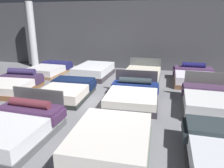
{
  "coord_description": "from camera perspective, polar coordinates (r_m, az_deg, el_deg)",
  "views": [
    {
      "loc": [
        2.01,
        -6.52,
        2.62
      ],
      "look_at": [
        0.35,
        0.27,
        0.47
      ],
      "focal_mm": 34.08,
      "sensor_mm": 36.0,
      "label": 1
    }
  ],
  "objects": [
    {
      "name": "bed_9",
      "position": [
        10.04,
        -4.88,
        3.49
      ],
      "size": [
        1.58,
        2.2,
        0.54
      ],
      "rotation": [
        0.0,
        0.0,
        -0.05
      ],
      "color": "#342E35",
      "rests_on": "ground_plane"
    },
    {
      "name": "bed_4",
      "position": [
        8.82,
        -24.87,
        -0.13
      ],
      "size": [
        1.65,
        2.04,
        0.74
      ],
      "rotation": [
        0.0,
        0.0,
        0.05
      ],
      "color": "brown",
      "rests_on": "ground_plane"
    },
    {
      "name": "showroom_back_wall",
      "position": [
        11.54,
        3.78,
        12.75
      ],
      "size": [
        18.0,
        0.06,
        3.5
      ],
      "primitive_type": "cube",
      "color": "#47474C",
      "rests_on": "ground_plane"
    },
    {
      "name": "ground_plane",
      "position": [
        7.31,
        -3.15,
        -3.99
      ],
      "size": [
        18.0,
        18.0,
        0.02
      ],
      "primitive_type": "cube",
      "color": "slate"
    },
    {
      "name": "bed_10",
      "position": [
        9.56,
        8.03,
        2.4
      ],
      "size": [
        1.64,
        2.19,
        0.8
      ],
      "rotation": [
        0.0,
        0.0,
        -0.04
      ],
      "color": "#575A5A",
      "rests_on": "ground_plane"
    },
    {
      "name": "bed_8",
      "position": [
        10.96,
        -16.3,
        3.77
      ],
      "size": [
        1.59,
        2.2,
        0.49
      ],
      "rotation": [
        0.0,
        0.0,
        -0.05
      ],
      "color": "#926E4F",
      "rests_on": "ground_plane"
    },
    {
      "name": "bed_6",
      "position": [
        6.96,
        5.6,
        -3.08
      ],
      "size": [
        1.68,
        2.15,
        0.85
      ],
      "rotation": [
        0.0,
        0.0,
        0.03
      ],
      "color": "#332F37",
      "rests_on": "ground_plane"
    },
    {
      "name": "bed_11",
      "position": [
        9.61,
        21.18,
        1.74
      ],
      "size": [
        1.74,
        2.09,
        0.76
      ],
      "rotation": [
        0.0,
        0.0,
        -0.02
      ],
      "color": "brown",
      "rests_on": "ground_plane"
    },
    {
      "name": "support_pillar",
      "position": [
        12.72,
        -20.67,
        12.13
      ],
      "size": [
        0.4,
        0.4,
        3.5
      ],
      "primitive_type": "cylinder",
      "color": "silver",
      "rests_on": "ground_plane"
    },
    {
      "name": "bed_5",
      "position": [
        7.54,
        -11.79,
        -1.76
      ],
      "size": [
        1.56,
        2.07,
        0.5
      ],
      "rotation": [
        0.0,
        0.0,
        0.02
      ],
      "color": "black",
      "rests_on": "ground_plane"
    },
    {
      "name": "bed_7",
      "position": [
        7.01,
        24.46,
        -4.24
      ],
      "size": [
        1.57,
        2.15,
        0.93
      ],
      "rotation": [
        0.0,
        0.0,
        -0.04
      ],
      "color": "#565552",
      "rests_on": "ground_plane"
    },
    {
      "name": "bed_1",
      "position": [
        5.38,
        -24.28,
        -10.46
      ],
      "size": [
        1.69,
        2.05,
        0.9
      ],
      "rotation": [
        0.0,
        0.0,
        -0.04
      ],
      "color": "#525456",
      "rests_on": "ground_plane"
    },
    {
      "name": "bed_2",
      "position": [
        4.39,
        -0.35,
        -15.33
      ],
      "size": [
        1.6,
        1.99,
        0.54
      ],
      "rotation": [
        0.0,
        0.0,
        0.02
      ],
      "color": "#4D5953",
      "rests_on": "ground_plane"
    }
  ]
}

